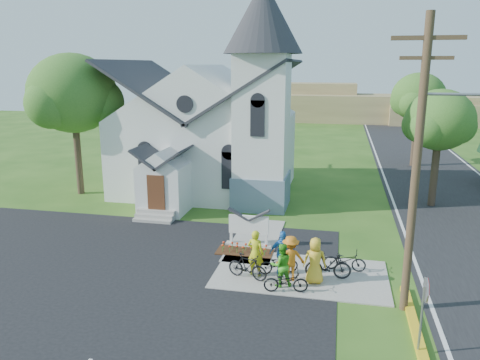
% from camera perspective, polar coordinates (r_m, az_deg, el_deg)
% --- Properties ---
extents(ground, '(120.00, 120.00, 0.00)m').
position_cam_1_polar(ground, '(19.46, 2.75, -11.69)').
color(ground, '#295117').
rests_on(ground, ground).
extents(parking_lot, '(20.00, 16.00, 0.02)m').
position_cam_1_polar(parking_lot, '(20.03, -18.88, -11.66)').
color(parking_lot, black).
rests_on(parking_lot, ground).
extents(road, '(8.00, 90.00, 0.02)m').
position_cam_1_polar(road, '(34.17, 23.90, -1.54)').
color(road, black).
rests_on(road, ground).
extents(sidewalk, '(7.00, 4.00, 0.05)m').
position_cam_1_polar(sidewalk, '(19.74, 7.37, -11.33)').
color(sidewalk, gray).
rests_on(sidewalk, ground).
extents(church, '(12.35, 12.00, 13.00)m').
position_cam_1_polar(church, '(31.10, -3.38, 8.05)').
color(church, white).
rests_on(church, ground).
extents(church_sign, '(2.20, 0.40, 1.70)m').
position_cam_1_polar(church_sign, '(22.18, 1.07, -5.53)').
color(church_sign, gray).
rests_on(church_sign, ground).
extents(flower_bed, '(2.60, 1.10, 0.07)m').
position_cam_1_polar(flower_bed, '(21.71, 0.60, -8.77)').
color(flower_bed, '#341F0E').
rests_on(flower_bed, ground).
extents(utility_pole, '(3.45, 0.28, 10.00)m').
position_cam_1_polar(utility_pole, '(16.32, 21.00, 2.39)').
color(utility_pole, '#432D21').
rests_on(utility_pole, ground).
extents(stop_sign, '(0.11, 0.76, 2.48)m').
position_cam_1_polar(stop_sign, '(14.94, 21.57, -13.44)').
color(stop_sign, gray).
rests_on(stop_sign, ground).
extents(tree_lot_corner, '(5.60, 5.60, 9.15)m').
position_cam_1_polar(tree_lot_corner, '(32.13, -19.71, 9.89)').
color(tree_lot_corner, '#382C1F').
rests_on(tree_lot_corner, ground).
extents(tree_road_near, '(4.00, 4.00, 7.05)m').
position_cam_1_polar(tree_road_near, '(30.06, 23.17, 6.68)').
color(tree_road_near, '#382C1F').
rests_on(tree_road_near, ground).
extents(tree_road_mid, '(4.40, 4.40, 7.80)m').
position_cam_1_polar(tree_road_mid, '(41.88, 20.92, 9.40)').
color(tree_road_mid, '#382C1F').
rests_on(tree_road_mid, ground).
extents(distant_hills, '(61.00, 10.00, 5.60)m').
position_cam_1_polar(distant_hills, '(73.93, 12.67, 8.72)').
color(distant_hills, olive).
rests_on(distant_hills, ground).
extents(cyclist_0, '(0.79, 0.62, 1.92)m').
position_cam_1_polar(cyclist_0, '(19.11, 1.90, -8.87)').
color(cyclist_0, gold).
rests_on(cyclist_0, sidewalk).
extents(bike_0, '(1.74, 0.85, 0.88)m').
position_cam_1_polar(bike_0, '(18.05, 5.61, -12.17)').
color(bike_0, black).
rests_on(bike_0, sidewalk).
extents(cyclist_1, '(1.02, 0.92, 1.73)m').
position_cam_1_polar(cyclist_1, '(18.33, 5.05, -10.27)').
color(cyclist_1, green).
rests_on(cyclist_1, sidewalk).
extents(bike_1, '(1.78, 0.95, 1.03)m').
position_cam_1_polar(bike_1, '(18.97, 0.91, -10.50)').
color(bike_1, black).
rests_on(bike_1, sidewalk).
extents(cyclist_2, '(1.13, 0.61, 1.84)m').
position_cam_1_polar(cyclist_2, '(19.30, 5.23, -8.82)').
color(cyclist_2, blue).
rests_on(cyclist_2, sidewalk).
extents(bike_2, '(1.73, 1.16, 0.86)m').
position_cam_1_polar(bike_2, '(19.51, 4.73, -10.10)').
color(bike_2, black).
rests_on(bike_2, sidewalk).
extents(cyclist_3, '(1.34, 1.01, 1.84)m').
position_cam_1_polar(cyclist_3, '(18.81, 6.17, -9.46)').
color(cyclist_3, '#C66A16').
rests_on(cyclist_3, sidewalk).
extents(bike_3, '(1.88, 0.69, 1.10)m').
position_cam_1_polar(bike_3, '(19.29, 10.69, -10.20)').
color(bike_3, black).
rests_on(bike_3, sidewalk).
extents(cyclist_4, '(0.96, 0.67, 1.85)m').
position_cam_1_polar(cyclist_4, '(18.70, 9.12, -9.68)').
color(cyclist_4, gold).
rests_on(cyclist_4, sidewalk).
extents(bike_4, '(1.74, 0.67, 0.90)m').
position_cam_1_polar(bike_4, '(20.18, 12.66, -9.51)').
color(bike_4, black).
rests_on(bike_4, sidewalk).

